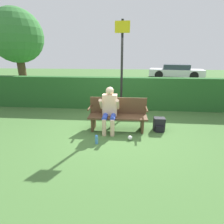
{
  "coord_description": "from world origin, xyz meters",
  "views": [
    {
      "loc": [
        0.24,
        -4.6,
        2.09
      ],
      "look_at": [
        -0.15,
        -0.1,
        0.56
      ],
      "focal_mm": 28.0,
      "sensor_mm": 36.0,
      "label": 1
    }
  ],
  "objects_px": {
    "person_seated": "(109,108)",
    "backpack": "(159,125)",
    "signpost": "(122,67)",
    "park_bench": "(118,114)",
    "water_bottle": "(97,140)",
    "tree": "(17,37)",
    "parked_car": "(176,71)"
  },
  "relations": [
    {
      "from": "water_bottle",
      "to": "tree",
      "type": "xyz_separation_m",
      "value": [
        -4.23,
        4.25,
        2.67
      ]
    },
    {
      "from": "park_bench",
      "to": "person_seated",
      "type": "relative_size",
      "value": 1.32
    },
    {
      "from": "person_seated",
      "to": "parked_car",
      "type": "height_order",
      "value": "person_seated"
    },
    {
      "from": "backpack",
      "to": "tree",
      "type": "distance_m",
      "value": 7.24
    },
    {
      "from": "park_bench",
      "to": "tree",
      "type": "height_order",
      "value": "tree"
    },
    {
      "from": "person_seated",
      "to": "parked_car",
      "type": "bearing_deg",
      "value": 67.79
    },
    {
      "from": "backpack",
      "to": "parked_car",
      "type": "distance_m",
      "value": 11.91
    },
    {
      "from": "park_bench",
      "to": "water_bottle",
      "type": "relative_size",
      "value": 7.27
    },
    {
      "from": "tree",
      "to": "backpack",
      "type": "bearing_deg",
      "value": -29.66
    },
    {
      "from": "backpack",
      "to": "parked_car",
      "type": "relative_size",
      "value": 0.08
    },
    {
      "from": "water_bottle",
      "to": "tree",
      "type": "bearing_deg",
      "value": 134.91
    },
    {
      "from": "backpack",
      "to": "water_bottle",
      "type": "xyz_separation_m",
      "value": [
        -1.63,
        -0.91,
        -0.07
      ]
    },
    {
      "from": "backpack",
      "to": "parked_car",
      "type": "xyz_separation_m",
      "value": [
        3.31,
        11.43,
        0.41
      ]
    },
    {
      "from": "water_bottle",
      "to": "tree",
      "type": "relative_size",
      "value": 0.06
    },
    {
      "from": "park_bench",
      "to": "backpack",
      "type": "distance_m",
      "value": 1.2
    },
    {
      "from": "park_bench",
      "to": "person_seated",
      "type": "height_order",
      "value": "person_seated"
    },
    {
      "from": "person_seated",
      "to": "backpack",
      "type": "relative_size",
      "value": 3.28
    },
    {
      "from": "tree",
      "to": "water_bottle",
      "type": "bearing_deg",
      "value": -45.09
    },
    {
      "from": "park_bench",
      "to": "signpost",
      "type": "height_order",
      "value": "signpost"
    },
    {
      "from": "park_bench",
      "to": "person_seated",
      "type": "bearing_deg",
      "value": -151.43
    },
    {
      "from": "park_bench",
      "to": "parked_car",
      "type": "relative_size",
      "value": 0.34
    },
    {
      "from": "person_seated",
      "to": "signpost",
      "type": "height_order",
      "value": "signpost"
    },
    {
      "from": "water_bottle",
      "to": "parked_car",
      "type": "relative_size",
      "value": 0.05
    },
    {
      "from": "signpost",
      "to": "person_seated",
      "type": "bearing_deg",
      "value": -110.68
    },
    {
      "from": "backpack",
      "to": "tree",
      "type": "relative_size",
      "value": 0.09
    },
    {
      "from": "backpack",
      "to": "signpost",
      "type": "distance_m",
      "value": 2.01
    },
    {
      "from": "signpost",
      "to": "parked_car",
      "type": "relative_size",
      "value": 0.62
    },
    {
      "from": "park_bench",
      "to": "tree",
      "type": "bearing_deg",
      "value": 144.77
    },
    {
      "from": "water_bottle",
      "to": "signpost",
      "type": "xyz_separation_m",
      "value": [
        0.53,
        1.59,
        1.61
      ]
    },
    {
      "from": "person_seated",
      "to": "backpack",
      "type": "bearing_deg",
      "value": 3.95
    },
    {
      "from": "backpack",
      "to": "signpost",
      "type": "xyz_separation_m",
      "value": [
        -1.1,
        0.68,
        1.53
      ]
    },
    {
      "from": "park_bench",
      "to": "backpack",
      "type": "height_order",
      "value": "park_bench"
    }
  ]
}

